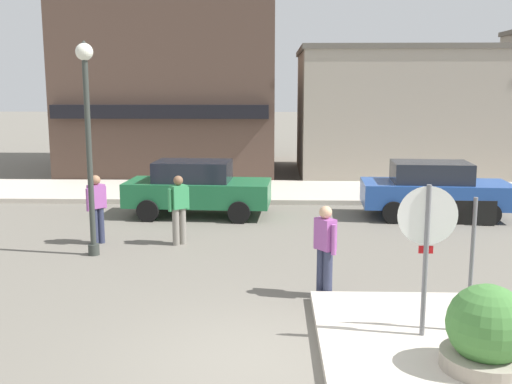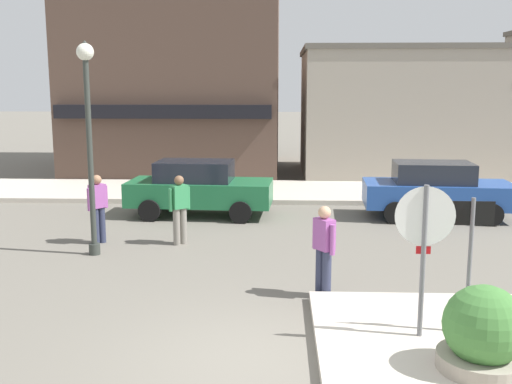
# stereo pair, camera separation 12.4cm
# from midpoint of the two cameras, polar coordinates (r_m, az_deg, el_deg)

# --- Properties ---
(ground_plane) EXTENTS (160.00, 160.00, 0.00)m
(ground_plane) POSITION_cam_midpoint_polar(r_m,az_deg,el_deg) (8.26, 0.12, -15.88)
(ground_plane) COLOR #6B665B
(kerb_far) EXTENTS (80.00, 4.00, 0.15)m
(kerb_far) POSITION_cam_midpoint_polar(r_m,az_deg,el_deg) (20.45, 1.11, 0.06)
(kerb_far) COLOR beige
(kerb_far) RESTS_ON ground
(stop_sign) EXTENTS (0.82, 0.07, 2.30)m
(stop_sign) POSITION_cam_midpoint_polar(r_m,az_deg,el_deg) (8.55, 15.52, -4.50)
(stop_sign) COLOR slate
(stop_sign) RESTS_ON ground
(one_way_sign) EXTENTS (0.60, 0.06, 2.10)m
(one_way_sign) POSITION_cam_midpoint_polar(r_m,az_deg,el_deg) (8.93, 19.53, -5.34)
(one_way_sign) COLOR slate
(one_way_sign) RESTS_ON ground
(planter) EXTENTS (1.10, 1.10, 1.23)m
(planter) POSITION_cam_midpoint_polar(r_m,az_deg,el_deg) (8.08, 20.68, -12.80)
(planter) COLOR gray
(planter) RESTS_ON ground
(lamp_post) EXTENTS (0.36, 0.36, 4.54)m
(lamp_post) POSITION_cam_midpoint_polar(r_m,az_deg,el_deg) (13.08, -16.02, 6.79)
(lamp_post) COLOR #333833
(lamp_post) RESTS_ON ground
(parked_car_nearest) EXTENTS (4.09, 2.04, 1.56)m
(parked_car_nearest) POSITION_cam_midpoint_polar(r_m,az_deg,el_deg) (16.88, -5.84, 0.42)
(parked_car_nearest) COLOR #1E6B3D
(parked_car_nearest) RESTS_ON ground
(parked_car_second) EXTENTS (4.09, 2.06, 1.56)m
(parked_car_second) POSITION_cam_midpoint_polar(r_m,az_deg,el_deg) (17.28, 16.41, 0.28)
(parked_car_second) COLOR #234C9E
(parked_car_second) RESTS_ON ground
(pedestrian_crossing_near) EXTENTS (0.48, 0.42, 1.61)m
(pedestrian_crossing_near) POSITION_cam_midpoint_polar(r_m,az_deg,el_deg) (13.84, -7.62, -1.49)
(pedestrian_crossing_near) COLOR gray
(pedestrian_crossing_near) RESTS_ON ground
(pedestrian_crossing_far) EXTENTS (0.39, 0.50, 1.61)m
(pedestrian_crossing_far) POSITION_cam_midpoint_polar(r_m,az_deg,el_deg) (10.38, 6.24, -5.35)
(pedestrian_crossing_far) COLOR #2D334C
(pedestrian_crossing_far) RESTS_ON ground
(pedestrian_kerb_side) EXTENTS (0.40, 0.50, 1.61)m
(pedestrian_kerb_side) POSITION_cam_midpoint_polar(r_m,az_deg,el_deg) (14.28, -15.16, -1.40)
(pedestrian_kerb_side) COLOR #2D334C
(pedestrian_kerb_side) RESTS_ON ground
(building_corner_shop) EXTENTS (8.69, 9.64, 8.62)m
(building_corner_shop) POSITION_cam_midpoint_polar(r_m,az_deg,el_deg) (27.06, -7.50, 11.41)
(building_corner_shop) COLOR brown
(building_corner_shop) RESTS_ON ground
(building_storefront_left_near) EXTENTS (8.46, 6.30, 5.14)m
(building_storefront_left_near) POSITION_cam_midpoint_polar(r_m,az_deg,el_deg) (25.65, 13.46, 7.43)
(building_storefront_left_near) COLOR #9E9384
(building_storefront_left_near) RESTS_ON ground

